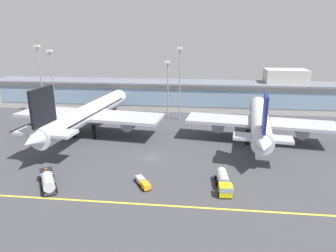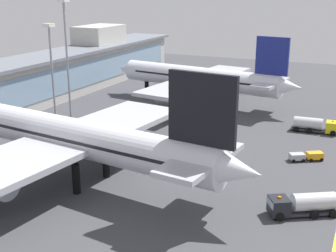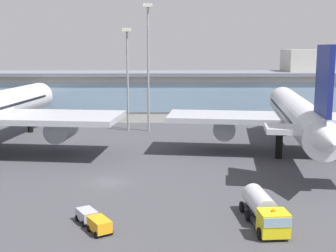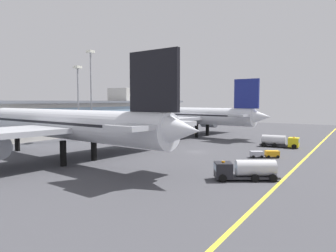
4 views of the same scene
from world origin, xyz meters
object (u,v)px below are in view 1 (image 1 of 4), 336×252
at_px(baggage_tug_near, 143,183).
at_px(apron_light_mast_west, 180,74).
at_px(fuel_tanker_truck, 224,182).
at_px(airliner_near_left, 88,114).
at_px(apron_light_mast_centre, 40,71).
at_px(apron_light_mast_far_east, 168,81).
at_px(airliner_near_right, 260,121).
at_px(service_truck_far, 48,179).
at_px(apron_light_mast_east, 52,73).

xyz_separation_m(baggage_tug_near, apron_light_mast_west, (3.67, 50.87, 15.80)).
bearing_deg(fuel_tanker_truck, airliner_near_left, -131.14).
bearing_deg(apron_light_mast_centre, apron_light_mast_west, -0.02).
relative_size(fuel_tanker_truck, apron_light_mast_far_east, 0.44).
bearing_deg(apron_light_mast_far_east, baggage_tug_near, -89.33).
height_order(baggage_tug_near, apron_light_mast_centre, apron_light_mast_centre).
distance_m(baggage_tug_near, apron_light_mast_west, 53.39).
xyz_separation_m(airliner_near_left, airliner_near_right, (51.09, -0.71, -0.35)).
bearing_deg(service_truck_far, fuel_tanker_truck, -117.14).
bearing_deg(airliner_near_left, service_truck_far, -167.86).
relative_size(airliner_near_left, service_truck_far, 6.55).
relative_size(airliner_near_right, apron_light_mast_far_east, 2.40).
bearing_deg(apron_light_mast_west, airliner_near_left, -142.65).
relative_size(apron_light_mast_west, apron_light_mast_centre, 0.98).
distance_m(airliner_near_left, apron_light_mast_centre, 33.77).
bearing_deg(apron_light_mast_west, service_truck_far, -113.75).
bearing_deg(service_truck_far, airliner_near_right, -87.60).
xyz_separation_m(airliner_near_right, apron_light_mast_west, (-24.65, 20.89, 10.20)).
bearing_deg(service_truck_far, baggage_tug_near, -115.15).
bearing_deg(fuel_tanker_truck, apron_light_mast_west, -169.28).
distance_m(apron_light_mast_west, apron_light_mast_east, 48.12).
bearing_deg(apron_light_mast_east, baggage_tug_near, -49.99).
bearing_deg(airliner_near_left, baggage_tug_near, -136.69).
distance_m(service_truck_far, apron_light_mast_east, 62.06).
height_order(airliner_near_right, apron_light_mast_far_east, apron_light_mast_far_east).
relative_size(airliner_near_left, apron_light_mast_west, 2.29).
bearing_deg(fuel_tanker_truck, apron_light_mast_east, -134.32).
bearing_deg(service_truck_far, airliner_near_left, -26.03).
distance_m(airliner_near_right, service_truck_far, 57.96).
height_order(airliner_near_right, apron_light_mast_centre, apron_light_mast_centre).
xyz_separation_m(airliner_near_left, apron_light_mast_far_east, (22.16, 20.91, 7.22)).
distance_m(airliner_near_right, apron_light_mast_far_east, 36.90).
xyz_separation_m(service_truck_far, apron_light_mast_centre, (-28.19, 53.05, 15.37)).
bearing_deg(apron_light_mast_west, apron_light_mast_centre, 179.98).
bearing_deg(apron_light_mast_centre, airliner_near_left, -38.82).
xyz_separation_m(fuel_tanker_truck, service_truck_far, (-36.25, -2.71, 0.00)).
bearing_deg(airliner_near_left, fuel_tanker_truck, -120.70).
xyz_separation_m(airliner_near_right, baggage_tug_near, (-28.32, -29.99, -5.60)).
relative_size(airliner_near_left, apron_light_mast_centre, 2.24).
height_order(airliner_near_left, apron_light_mast_east, apron_light_mast_east).
bearing_deg(apron_light_mast_centre, baggage_tug_near, -46.76).
bearing_deg(apron_light_mast_east, service_truck_far, -65.81).
bearing_deg(baggage_tug_near, apron_light_mast_centre, -168.31).
bearing_deg(baggage_tug_near, service_truck_far, -115.28).
height_order(service_truck_far, apron_light_mast_far_east, apron_light_mast_far_east).
bearing_deg(airliner_near_right, apron_light_mast_far_east, 61.07).
bearing_deg(fuel_tanker_truck, apron_light_mast_far_east, -165.07).
xyz_separation_m(apron_light_mast_east, apron_light_mast_far_east, (43.80, -1.30, -1.93)).
distance_m(service_truck_far, apron_light_mast_centre, 62.01).
height_order(service_truck_far, apron_light_mast_centre, apron_light_mast_centre).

